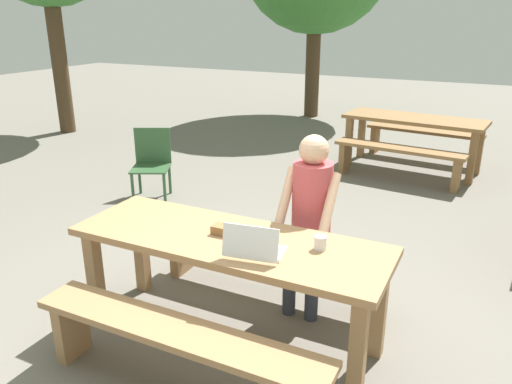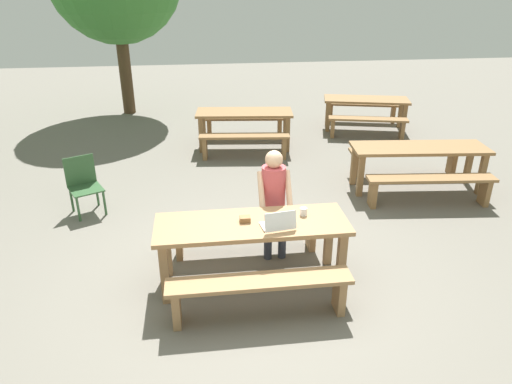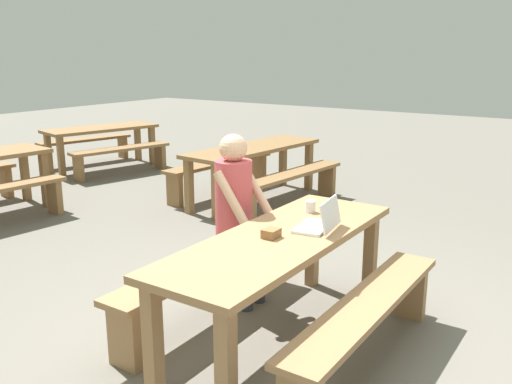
{
  "view_description": "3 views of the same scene",
  "coord_description": "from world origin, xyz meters",
  "views": [
    {
      "loc": [
        1.5,
        -2.64,
        2.19
      ],
      "look_at": [
        0.08,
        0.25,
        1.03
      ],
      "focal_mm": 35.35,
      "sensor_mm": 36.0,
      "label": 1
    },
    {
      "loc": [
        -0.53,
        -4.51,
        3.25
      ],
      "look_at": [
        0.08,
        0.25,
        1.03
      ],
      "focal_mm": 32.83,
      "sensor_mm": 36.0,
      "label": 2
    },
    {
      "loc": [
        -3.01,
        -1.82,
        1.98
      ],
      "look_at": [
        0.08,
        0.25,
        1.03
      ],
      "focal_mm": 38.58,
      "sensor_mm": 36.0,
      "label": 3
    }
  ],
  "objects": [
    {
      "name": "bench_rear_south",
      "position": [
        3.13,
        4.97,
        0.34
      ],
      "size": [
        1.72,
        0.7,
        0.45
      ],
      "rotation": [
        0.0,
        0.0,
        -0.24
      ],
      "color": "olive",
      "rests_on": "ground"
    },
    {
      "name": "small_pouch",
      "position": [
        -0.07,
        0.03,
        0.81
      ],
      "size": [
        0.12,
        0.09,
        0.06
      ],
      "color": "olive",
      "rests_on": "picnic_table_front"
    },
    {
      "name": "person_seated",
      "position": [
        0.34,
        0.61,
        0.8
      ],
      "size": [
        0.4,
        0.4,
        1.37
      ],
      "color": "#333847",
      "rests_on": "ground"
    },
    {
      "name": "bench_distant_north",
      "position": [
        3.06,
        2.87,
        0.36
      ],
      "size": [
        1.97,
        0.48,
        0.47
      ],
      "rotation": [
        0.0,
        0.0,
        -0.09
      ],
      "color": "olive",
      "rests_on": "ground"
    },
    {
      "name": "laptop",
      "position": [
        0.27,
        -0.16,
        0.83
      ],
      "size": [
        0.38,
        0.3,
        0.22
      ],
      "rotation": [
        0.0,
        0.0,
        3.29
      ],
      "color": "white",
      "rests_on": "picnic_table_front"
    },
    {
      "name": "bench_near",
      "position": [
        0.0,
        -0.64,
        0.36
      ],
      "size": [
        1.9,
        0.3,
        0.47
      ],
      "color": "#9E754C",
      "rests_on": "ground"
    },
    {
      "name": "picnic_table_distant",
      "position": [
        3.0,
        2.25,
        0.63
      ],
      "size": [
        2.22,
        0.87,
        0.75
      ],
      "rotation": [
        0.0,
        0.0,
        -0.09
      ],
      "color": "olive",
      "rests_on": "ground"
    },
    {
      "name": "bench_rear_north",
      "position": [
        3.44,
        6.24,
        0.34
      ],
      "size": [
        1.72,
        0.7,
        0.45
      ],
      "rotation": [
        0.0,
        0.0,
        -0.24
      ],
      "color": "olive",
      "rests_on": "ground"
    },
    {
      "name": "picnic_table_front",
      "position": [
        0.0,
        0.0,
        0.66
      ],
      "size": [
        2.14,
        0.73,
        0.78
      ],
      "color": "#9E754C",
      "rests_on": "ground"
    },
    {
      "name": "bench_far",
      "position": [
        0.0,
        0.64,
        0.36
      ],
      "size": [
        1.9,
        0.3,
        0.47
      ],
      "color": "#9E754C",
      "rests_on": "ground"
    },
    {
      "name": "picnic_table_rear",
      "position": [
        3.29,
        5.6,
        0.61
      ],
      "size": [
        1.99,
        1.13,
        0.72
      ],
      "rotation": [
        0.0,
        0.0,
        -0.24
      ],
      "color": "olive",
      "rests_on": "ground"
    },
    {
      "name": "ground_plane",
      "position": [
        0.0,
        0.0,
        0.0
      ],
      "size": [
        30.0,
        30.0,
        0.0
      ],
      "primitive_type": "plane",
      "color": "slate"
    },
    {
      "name": "bench_distant_south",
      "position": [
        2.95,
        1.64,
        0.36
      ],
      "size": [
        1.97,
        0.48,
        0.47
      ],
      "rotation": [
        0.0,
        0.0,
        -0.09
      ],
      "color": "olive",
      "rests_on": "ground"
    },
    {
      "name": "coffee_mug",
      "position": [
        0.6,
        0.1,
        0.82
      ],
      "size": [
        0.08,
        0.08,
        0.09
      ],
      "color": "white",
      "rests_on": "picnic_table_front"
    }
  ]
}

